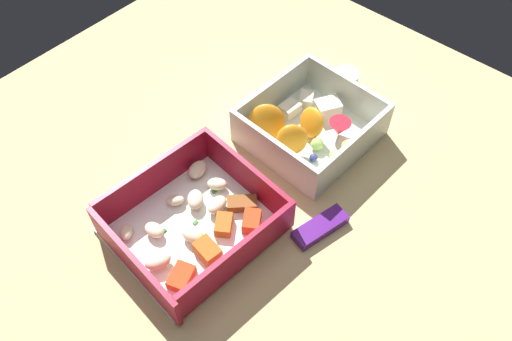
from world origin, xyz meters
The scene contains 5 objects.
table_surface centered at (0.00, 0.00, 1.00)cm, with size 80.00×80.00×2.00cm, color tan.
pasta_container centered at (9.67, 0.45, 3.68)cm, with size 18.73×17.07×5.45cm.
fruit_bowl centered at (-10.59, 1.27, 3.97)cm, with size 16.02×15.16×5.49cm.
candy_bar centered at (0.37, 11.34, 2.60)cm, with size 7.00×2.40×1.20cm, color #51197A.
paper_cup_liner centered at (-22.67, -1.16, 2.89)cm, with size 3.66×3.66×1.77cm, color white.
Camera 1 is at (28.93, 26.87, 54.86)cm, focal length 36.56 mm.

